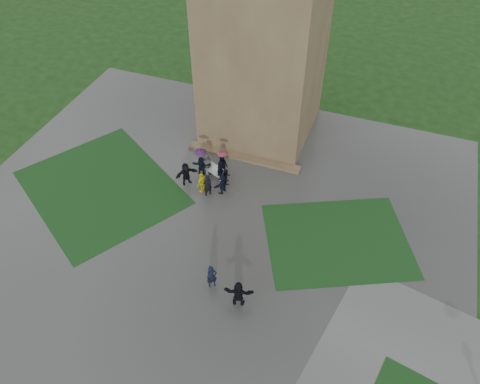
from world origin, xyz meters
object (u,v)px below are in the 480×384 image
(tower, at_px, (265,22))
(pedestrian_mid, at_px, (212,277))
(bench, at_px, (216,172))
(pedestrian_near, at_px, (238,294))

(tower, height_order, pedestrian_mid, tower)
(bench, height_order, pedestrian_mid, pedestrian_mid)
(bench, bearing_deg, tower, 103.19)
(pedestrian_mid, height_order, pedestrian_near, pedestrian_near)
(bench, xyz_separation_m, pedestrian_mid, (3.39, -8.89, 0.35))
(tower, height_order, bench, tower)
(tower, xyz_separation_m, bench, (-1.13, -7.08, -8.47))
(bench, xyz_separation_m, pedestrian_near, (5.25, -9.48, 0.41))
(pedestrian_near, bearing_deg, bench, -73.75)
(bench, distance_m, pedestrian_near, 10.84)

